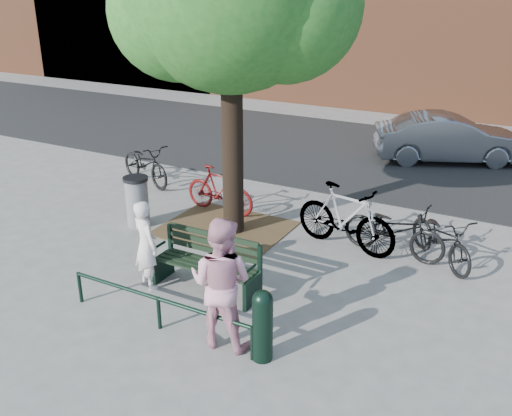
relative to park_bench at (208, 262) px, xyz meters
The scene contains 15 objects.
ground 0.49m from the park_bench, 90.00° to the right, with size 90.00×90.00×0.00m, color gray.
dirt_pit 2.39m from the park_bench, 115.24° to the left, with size 2.40×2.00×0.02m, color brown.
road 8.43m from the park_bench, 90.00° to the left, with size 40.00×7.00×0.01m, color black.
park_bench is the anchor object (origin of this frame).
guard_railing 1.28m from the park_bench, 90.00° to the right, with size 3.06×0.06×0.51m.
person_left 1.01m from the park_bench, 156.37° to the right, with size 0.53×0.35×1.46m, color silver.
person_right 1.54m from the park_bench, 49.92° to the right, with size 0.89×0.69×1.83m, color #D290A2.
bollard 2.00m from the park_bench, 36.73° to the right, with size 0.27×0.27×1.01m.
litter_bin 3.01m from the park_bench, 150.91° to the left, with size 0.50×0.50×1.01m.
bicycle_a 5.41m from the park_bench, 139.23° to the left, with size 0.66×1.90×1.00m, color black.
bicycle_b 3.23m from the park_bench, 118.84° to the left, with size 0.47×1.66×1.00m, color #4F0B0B.
bicycle_c 3.41m from the park_bench, 49.26° to the left, with size 0.65×1.87×0.98m, color black.
bicycle_d 2.79m from the park_bench, 60.58° to the left, with size 0.57×2.02×1.21m, color gray.
bicycle_e 4.06m from the park_bench, 41.82° to the left, with size 0.61×1.74×0.92m, color black.
parked_car 9.06m from the park_bench, 77.78° to the left, with size 1.35×3.88×1.28m, color slate.
Camera 1 is at (4.48, -6.58, 4.60)m, focal length 40.00 mm.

